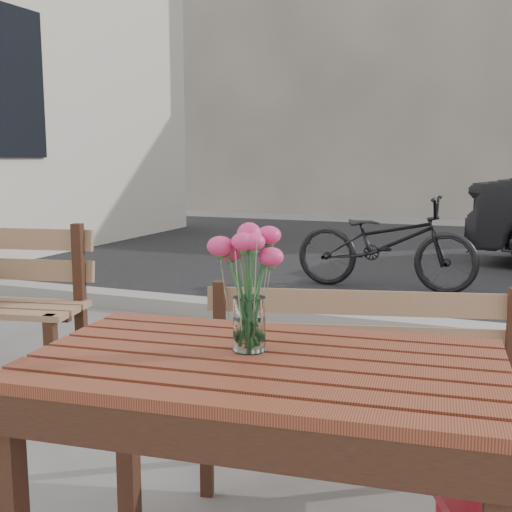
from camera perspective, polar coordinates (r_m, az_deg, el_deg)
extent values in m
cube|color=black|center=(8.46, -21.21, 14.28)|extent=(0.06, 1.20, 1.80)
cube|color=black|center=(8.84, 17.01, -0.08)|extent=(30.00, 8.00, 0.00)
cube|color=#97968F|center=(4.92, 13.03, -6.09)|extent=(30.00, 0.25, 0.12)
cube|color=slate|center=(16.36, 8.85, 18.16)|extent=(8.00, 3.00, 8.00)
cube|color=#5A2417|center=(1.74, 0.69, -9.52)|extent=(1.32, 0.86, 0.03)
cube|color=black|center=(2.35, -11.36, -14.80)|extent=(0.07, 0.07, 0.74)
cube|color=black|center=(2.13, 19.02, -17.74)|extent=(0.07, 0.07, 0.74)
cube|color=#996D4F|center=(2.59, 9.47, -11.43)|extent=(1.35, 0.67, 0.03)
cube|color=#996D4F|center=(2.71, 9.42, -5.66)|extent=(1.27, 0.36, 0.35)
cube|color=black|center=(2.57, -4.45, -16.32)|extent=(0.06, 0.06, 0.43)
cube|color=black|center=(2.78, -3.26, -10.34)|extent=(0.06, 0.06, 0.79)
cube|color=black|center=(2.83, 21.70, -10.60)|extent=(0.06, 0.06, 0.79)
cylinder|color=white|center=(1.77, -0.60, -6.06)|extent=(0.09, 0.09, 0.15)
cylinder|color=#2E6E37|center=(1.76, -0.61, -3.69)|extent=(0.05, 0.05, 0.30)
cube|color=black|center=(3.50, -17.78, -9.09)|extent=(0.07, 0.07, 0.51)
cube|color=black|center=(3.75, -15.41, -4.39)|extent=(0.07, 0.07, 0.94)
imported|color=black|center=(6.47, 11.43, 1.18)|extent=(1.79, 0.64, 0.94)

